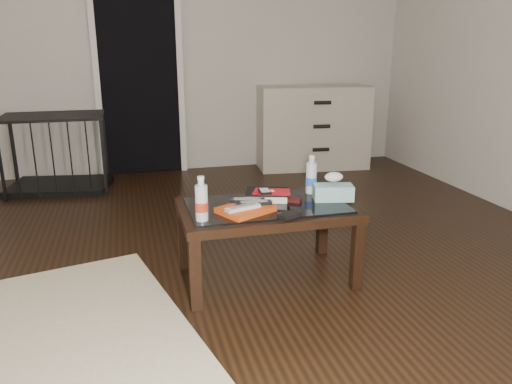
# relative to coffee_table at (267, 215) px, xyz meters

# --- Properties ---
(ground) EXTENTS (5.00, 5.00, 0.00)m
(ground) POSITION_rel_coffee_table_xyz_m (-0.18, 0.30, -0.40)
(ground) COLOR black
(ground) RESTS_ON ground
(doorway) EXTENTS (0.90, 0.08, 2.07)m
(doorway) POSITION_rel_coffee_table_xyz_m (-0.58, 2.77, 0.63)
(doorway) COLOR black
(doorway) RESTS_ON ground
(coffee_table) EXTENTS (1.00, 0.60, 0.46)m
(coffee_table) POSITION_rel_coffee_table_xyz_m (0.00, 0.00, 0.00)
(coffee_table) COLOR black
(coffee_table) RESTS_ON ground
(dresser) EXTENTS (1.24, 0.61, 0.90)m
(dresser) POSITION_rel_coffee_table_xyz_m (1.26, 2.53, 0.05)
(dresser) COLOR beige
(dresser) RESTS_ON ground
(pet_crate) EXTENTS (0.99, 0.74, 0.71)m
(pet_crate) POSITION_rel_coffee_table_xyz_m (-1.40, 2.30, -0.17)
(pet_crate) COLOR black
(pet_crate) RESTS_ON ground
(magazines) EXTENTS (0.34, 0.31, 0.03)m
(magazines) POSITION_rel_coffee_table_xyz_m (-0.15, -0.10, 0.08)
(magazines) COLOR #BF4311
(magazines) RESTS_ON coffee_table
(remote_silver) EXTENTS (0.21, 0.11, 0.02)m
(remote_silver) POSITION_rel_coffee_table_xyz_m (-0.17, -0.14, 0.11)
(remote_silver) COLOR silver
(remote_silver) RESTS_ON magazines
(remote_black_front) EXTENTS (0.20, 0.06, 0.02)m
(remote_black_front) POSITION_rel_coffee_table_xyz_m (-0.10, -0.07, 0.11)
(remote_black_front) COLOR black
(remote_black_front) RESTS_ON magazines
(remote_black_back) EXTENTS (0.21, 0.09, 0.02)m
(remote_black_back) POSITION_rel_coffee_table_xyz_m (-0.12, -0.02, 0.11)
(remote_black_back) COLOR black
(remote_black_back) RESTS_ON magazines
(textbook) EXTENTS (0.30, 0.27, 0.05)m
(textbook) POSITION_rel_coffee_table_xyz_m (0.03, 0.11, 0.09)
(textbook) COLOR black
(textbook) RESTS_ON coffee_table
(dvd_mailers) EXTENTS (0.23, 0.20, 0.01)m
(dvd_mailers) POSITION_rel_coffee_table_xyz_m (0.04, 0.09, 0.11)
(dvd_mailers) COLOR #BA0C17
(dvd_mailers) RESTS_ON textbook
(ipod) EXTENTS (0.07, 0.11, 0.02)m
(ipod) POSITION_rel_coffee_table_xyz_m (0.01, 0.07, 0.12)
(ipod) COLOR black
(ipod) RESTS_ON dvd_mailers
(flip_phone) EXTENTS (0.10, 0.09, 0.02)m
(flip_phone) POSITION_rel_coffee_table_xyz_m (0.17, 0.01, 0.08)
(flip_phone) COLOR black
(flip_phone) RESTS_ON coffee_table
(wallet) EXTENTS (0.14, 0.11, 0.02)m
(wallet) POSITION_rel_coffee_table_xyz_m (0.06, -0.24, 0.07)
(wallet) COLOR black
(wallet) RESTS_ON coffee_table
(water_bottle_left) EXTENTS (0.08, 0.08, 0.24)m
(water_bottle_left) POSITION_rel_coffee_table_xyz_m (-0.40, -0.17, 0.18)
(water_bottle_left) COLOR silver
(water_bottle_left) RESTS_ON coffee_table
(water_bottle_right) EXTENTS (0.08, 0.08, 0.24)m
(water_bottle_right) POSITION_rel_coffee_table_xyz_m (0.33, 0.15, 0.18)
(water_bottle_right) COLOR silver
(water_bottle_right) RESTS_ON coffee_table
(tissue_box) EXTENTS (0.25, 0.17, 0.09)m
(tissue_box) POSITION_rel_coffee_table_xyz_m (0.40, -0.01, 0.11)
(tissue_box) COLOR teal
(tissue_box) RESTS_ON coffee_table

